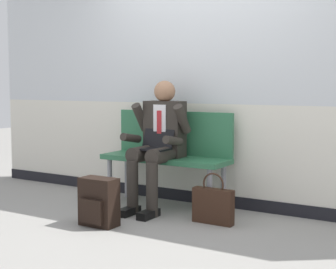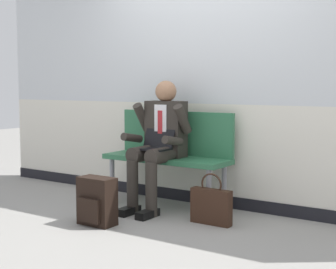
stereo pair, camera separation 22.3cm
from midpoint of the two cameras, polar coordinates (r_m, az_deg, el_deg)
The scene contains 6 objects.
ground_plane at distance 4.69m, azimuth 1.92°, elevation -9.43°, with size 18.00×18.00×0.00m, color gray.
station_wall at distance 5.15m, azimuth 6.24°, elevation 8.67°, with size 5.71×0.14×3.01m.
bench_with_person at distance 5.11m, azimuth 1.49°, elevation -1.74°, with size 1.31×0.42×0.95m.
person_seated at distance 4.93m, azimuth 0.22°, elevation -0.69°, with size 0.57×0.70×1.26m.
backpack at distance 4.47m, azimuth -6.60°, elevation -7.50°, with size 0.33×0.22×0.42m.
handbag at distance 4.50m, azimuth 6.29°, elevation -7.91°, with size 0.37×0.09×0.45m.
Camera 2 is at (2.51, -3.77, 1.22)m, focal length 54.37 mm.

